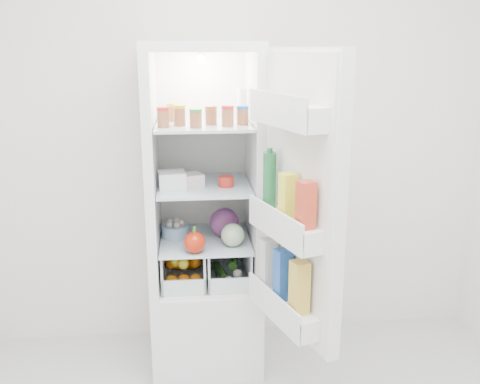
{
  "coord_description": "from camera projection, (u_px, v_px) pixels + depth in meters",
  "views": [
    {
      "loc": [
        -0.28,
        -1.62,
        1.78
      ],
      "look_at": [
        -0.03,
        0.95,
        1.07
      ],
      "focal_mm": 40.0,
      "sensor_mm": 36.0,
      "label": 1
    }
  ],
  "objects": [
    {
      "name": "room_walls",
      "position": [
        280.0,
        109.0,
        1.63
      ],
      "size": [
        3.02,
        3.02,
        2.61
      ],
      "color": "white",
      "rests_on": "ground"
    },
    {
      "name": "refrigerator",
      "position": [
        205.0,
        248.0,
        3.05
      ],
      "size": [
        0.6,
        0.6,
        1.8
      ],
      "color": "white",
      "rests_on": "ground"
    },
    {
      "name": "shelf_low",
      "position": [
        205.0,
        239.0,
        2.97
      ],
      "size": [
        0.49,
        0.53,
        0.01
      ],
      "primitive_type": "cube",
      "color": "silver",
      "rests_on": "refrigerator"
    },
    {
      "name": "shelf_mid",
      "position": [
        204.0,
        185.0,
        2.89
      ],
      "size": [
        0.49,
        0.53,
        0.02
      ],
      "primitive_type": "cube",
      "color": "silver",
      "rests_on": "refrigerator"
    },
    {
      "name": "shelf_top",
      "position": [
        203.0,
        124.0,
        2.8
      ],
      "size": [
        0.49,
        0.53,
        0.02
      ],
      "primitive_type": "cube",
      "color": "silver",
      "rests_on": "refrigerator"
    },
    {
      "name": "crisper_left",
      "position": [
        184.0,
        262.0,
        2.99
      ],
      "size": [
        0.23,
        0.46,
        0.22
      ],
      "primitive_type": null,
      "color": "silver",
      "rests_on": "refrigerator"
    },
    {
      "name": "crisper_right",
      "position": [
        227.0,
        260.0,
        3.02
      ],
      "size": [
        0.23,
        0.46,
        0.22
      ],
      "primitive_type": null,
      "color": "silver",
      "rests_on": "refrigerator"
    },
    {
      "name": "condiment_jars",
      "position": [
        199.0,
        117.0,
        2.71
      ],
      "size": [
        0.46,
        0.32,
        0.08
      ],
      "color": "#B21919",
      "rests_on": "shelf_top"
    },
    {
      "name": "squeeze_bottle",
      "position": [
        242.0,
        104.0,
        2.89
      ],
      "size": [
        0.06,
        0.06,
        0.17
      ],
      "primitive_type": "cylinder",
      "rotation": [
        0.0,
        0.0,
        -0.23
      ],
      "color": "white",
      "rests_on": "shelf_top"
    },
    {
      "name": "tub_white",
      "position": [
        172.0,
        180.0,
        2.79
      ],
      "size": [
        0.15,
        0.15,
        0.09
      ],
      "primitive_type": "cube",
      "rotation": [
        0.0,
        0.0,
        0.12
      ],
      "color": "silver",
      "rests_on": "shelf_mid"
    },
    {
      "name": "tub_cream",
      "position": [
        191.0,
        180.0,
        2.83
      ],
      "size": [
        0.15,
        0.15,
        0.07
      ],
      "primitive_type": "cube",
      "rotation": [
        0.0,
        0.0,
        0.36
      ],
      "color": "beige",
      "rests_on": "shelf_mid"
    },
    {
      "name": "tin_red",
      "position": [
        226.0,
        181.0,
        2.83
      ],
      "size": [
        0.1,
        0.1,
        0.06
      ],
      "primitive_type": "cylinder",
      "rotation": [
        0.0,
        0.0,
        -0.25
      ],
      "color": "red",
      "rests_on": "shelf_mid"
    },
    {
      "name": "foil_tray",
      "position": [
        174.0,
        180.0,
        2.88
      ],
      "size": [
        0.19,
        0.16,
        0.04
      ],
      "primitive_type": "cube",
      "rotation": [
        0.0,
        0.0,
        -0.17
      ],
      "color": "silver",
      "rests_on": "shelf_mid"
    },
    {
      "name": "red_cabbage",
      "position": [
        224.0,
        223.0,
        2.97
      ],
      "size": [
        0.16,
        0.16,
        0.16
      ],
      "primitive_type": "sphere",
      "color": "#61215B",
      "rests_on": "shelf_low"
    },
    {
      "name": "bell_pepper",
      "position": [
        195.0,
        242.0,
        2.74
      ],
      "size": [
        0.11,
        0.11,
        0.11
      ],
      "primitive_type": "sphere",
      "color": "#B6210B",
      "rests_on": "shelf_low"
    },
    {
      "name": "mushroom_bowl",
      "position": [
        175.0,
        231.0,
        2.98
      ],
      "size": [
        0.16,
        0.16,
        0.07
      ],
      "primitive_type": "cylinder",
      "rotation": [
        0.0,
        0.0,
        0.09
      ],
      "color": "#8AADCE",
      "rests_on": "shelf_low"
    },
    {
      "name": "salad_bag",
      "position": [
        233.0,
        235.0,
        2.83
      ],
      "size": [
        0.12,
        0.12,
        0.12
      ],
      "primitive_type": "sphere",
      "color": "#A1BC8D",
      "rests_on": "shelf_low"
    },
    {
      "name": "citrus_pile",
      "position": [
        184.0,
        267.0,
        2.98
      ],
      "size": [
        0.2,
        0.31,
        0.16
      ],
      "color": "orange",
      "rests_on": "refrigerator"
    },
    {
      "name": "veg_pile",
      "position": [
        228.0,
        268.0,
        3.03
      ],
      "size": [
        0.16,
        0.3,
        0.1
      ],
      "color": "#27531B",
      "rests_on": "refrigerator"
    },
    {
      "name": "fridge_door",
      "position": [
        297.0,
        205.0,
        2.38
      ],
      "size": [
        0.33,
        0.59,
        1.3
      ],
      "rotation": [
        0.0,
        0.0,
        1.89
      ],
      "color": "white",
      "rests_on": "refrigerator"
    }
  ]
}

